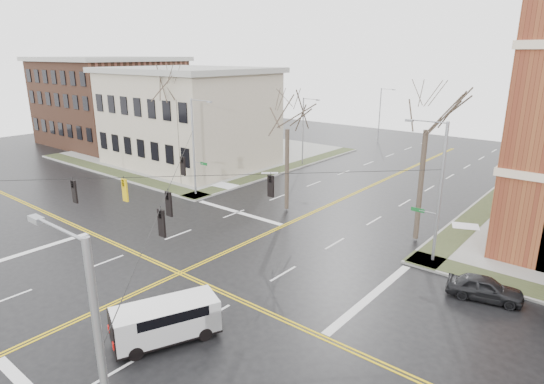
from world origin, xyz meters
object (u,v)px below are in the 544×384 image
Objects in this scene: streetlight_north_a at (304,129)px; tree_ne at (427,122)px; parked_car_a at (485,288)px; tree_nw_far at (177,94)px; signal_pole_ne at (438,189)px; cargo_van at (170,318)px; tree_nw_near at (287,124)px; signal_pole_nw at (195,145)px; streetlight_north_b at (381,113)px.

tree_ne reaches higher than streetlight_north_a.
streetlight_north_a is 32.69m from parked_car_a.
signal_pole_ne is at bearing -3.58° from tree_nw_far.
tree_ne is at bearing 34.56° from parked_car_a.
cargo_van is 1.33× the size of parked_car_a.
tree_nw_far is 24.68m from tree_ne.
streetlight_north_a is 2.03× the size of parked_car_a.
signal_pole_ne is 0.70× the size of tree_nw_far.
cargo_van is at bearing -68.67° from tree_nw_near.
tree_nw_near is (-7.12, 18.25, 6.39)m from cargo_van.
signal_pole_ne reaches higher than parked_car_a.
tree_ne is at bearing 101.34° from cargo_van.
tree_nw_near is at bearing 12.91° from signal_pole_nw.
tree_nw_near is at bearing 135.17° from cargo_van.
streetlight_north_b is 55.02m from cargo_van.
parked_car_a is 0.38× the size of tree_nw_near.
signal_pole_nw is 21.01m from tree_ne.
tree_nw_near is (-17.57, 4.95, 6.82)m from parked_car_a.
tree_nw_far is (-4.14, 1.67, 4.29)m from signal_pole_nw.
tree_nw_near reaches higher than signal_pole_nw.
streetlight_north_a is at bearing 145.35° from tree_ne.
cargo_van reaches higher than parked_car_a.
streetlight_north_b is (0.67, 36.50, -0.48)m from signal_pole_nw.
signal_pole_nw is 1.71× the size of cargo_van.
signal_pole_ne is 42.61m from streetlight_north_b.
signal_pole_nw is 16.52m from streetlight_north_a.
cargo_van is 20.60m from tree_nw_near.
tree_nw_far reaches higher than cargo_van.
signal_pole_nw reaches higher than cargo_van.
cargo_van is at bearing -102.51° from tree_ne.
tree_nw_near is 11.40m from tree_ne.
streetlight_north_a is (0.67, 16.50, -0.48)m from signal_pole_nw.
signal_pole_nw is at bearing 70.57° from parked_car_a.
tree_nw_near is at bearing -176.54° from tree_ne.
parked_car_a is 32.37m from tree_nw_far.
parked_car_a is at bearing -8.33° from tree_nw_far.
tree_nw_far is 1.08× the size of tree_ne.
cargo_van is (16.31, -16.14, -3.84)m from signal_pole_nw.
signal_pole_nw is 6.19m from tree_nw_far.
tree_nw_near is (9.18, 2.10, 2.55)m from signal_pole_nw.
parked_car_a is 19.48m from tree_nw_near.
streetlight_north_b is at bearing 120.48° from tree_ne.
signal_pole_nw reaches higher than parked_car_a.
streetlight_north_b is at bearing 130.39° from cargo_van.
streetlight_north_a and streetlight_north_b have the same top height.
parked_car_a is at bearing -6.07° from signal_pole_nw.
signal_pole_nw is 0.76× the size of tree_ne.
tree_ne is (11.32, 0.69, 1.09)m from tree_nw_near.
parked_car_a is at bearing -42.08° from tree_ne.
parked_car_a is (10.44, 13.30, -0.44)m from cargo_van.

